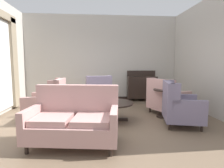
{
  "coord_description": "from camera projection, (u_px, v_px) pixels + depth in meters",
  "views": [
    {
      "loc": [
        -0.19,
        -3.88,
        1.4
      ],
      "look_at": [
        0.18,
        0.66,
        0.89
      ],
      "focal_mm": 28.81,
      "sensor_mm": 36.0,
      "label": 1
    }
  ],
  "objects": [
    {
      "name": "baseboard_back",
      "position": [
        102.0,
        98.0,
        6.98
      ],
      "size": [
        5.78,
        0.03,
        0.12
      ],
      "primitive_type": "cube",
      "color": "black",
      "rests_on": "ground"
    },
    {
      "name": "settee",
      "position": [
        74.0,
        121.0,
        3.12
      ],
      "size": [
        1.61,
        1.01,
        1.01
      ],
      "rotation": [
        0.0,
        0.0,
        -0.14
      ],
      "color": "tan",
      "rests_on": "ground"
    },
    {
      "name": "armchair_back_corner",
      "position": [
        98.0,
        94.0,
        5.76
      ],
      "size": [
        0.92,
        0.95,
        1.03
      ],
      "rotation": [
        0.0,
        0.0,
        3.33
      ],
      "color": "slate",
      "rests_on": "ground"
    },
    {
      "name": "ground",
      "position": [
        106.0,
        127.0,
        4.02
      ],
      "size": [
        8.55,
        8.55,
        0.0
      ],
      "primitive_type": "plane",
      "color": "brown"
    },
    {
      "name": "armchair_near_sideboard",
      "position": [
        179.0,
        107.0,
        4.07
      ],
      "size": [
        0.97,
        1.0,
        1.0
      ],
      "rotation": [
        0.0,
        0.0,
        7.62
      ],
      "color": "slate",
      "rests_on": "ground"
    },
    {
      "name": "armchair_foreground_right",
      "position": [
        166.0,
        99.0,
        5.02
      ],
      "size": [
        1.14,
        1.13,
        1.0
      ],
      "rotation": [
        0.0,
        0.0,
        1.98
      ],
      "color": "tan",
      "rests_on": "ground"
    },
    {
      "name": "side_table",
      "position": [
        164.0,
        100.0,
        4.71
      ],
      "size": [
        0.55,
        0.55,
        0.74
      ],
      "color": "black",
      "rests_on": "ground"
    },
    {
      "name": "wall_right",
      "position": [
        208.0,
        56.0,
        4.99
      ],
      "size": [
        0.08,
        4.28,
        3.21
      ],
      "primitive_type": "cube",
      "color": "#BCB7AD",
      "rests_on": "ground"
    },
    {
      "name": "wall_back",
      "position": [
        102.0,
        58.0,
        6.86
      ],
      "size": [
        5.94,
        0.08,
        3.21
      ],
      "primitive_type": "cube",
      "color": "#BCB7AD",
      "rests_on": "ground"
    },
    {
      "name": "sideboard",
      "position": [
        142.0,
        87.0,
        6.82
      ],
      "size": [
        1.1,
        0.36,
        1.14
      ],
      "color": "black",
      "rests_on": "ground"
    },
    {
      "name": "coffee_table",
      "position": [
        113.0,
        105.0,
        4.38
      ],
      "size": [
        0.99,
        0.99,
        0.47
      ],
      "color": "black",
      "rests_on": "ground"
    },
    {
      "name": "armchair_far_left",
      "position": [
        49.0,
        103.0,
        4.44
      ],
      "size": [
        0.88,
        0.83,
        1.03
      ],
      "rotation": [
        0.0,
        0.0,
        4.7
      ],
      "color": "tan",
      "rests_on": "ground"
    },
    {
      "name": "porcelain_vase",
      "position": [
        114.0,
        97.0,
        4.34
      ],
      "size": [
        0.2,
        0.2,
        0.31
      ],
      "color": "beige",
      "rests_on": "coffee_table"
    }
  ]
}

